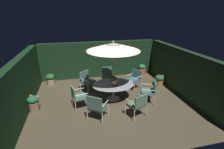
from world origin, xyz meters
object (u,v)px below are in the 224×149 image
object	(u,v)px
patio_chair_north	(150,90)
potted_plant_back_center	(50,79)
patio_chair_southwest	(96,106)
patio_chair_northeast	(135,78)
patio_chair_southeast	(87,79)
patio_chair_south	(78,95)
centerpiece_planter	(114,80)
potted_plant_front_corner	(159,80)
potted_plant_left_far	(142,69)
patio_chair_east	(107,75)
potted_plant_right_near	(34,103)
patio_dining_table	(113,86)
patio_chair_west	(138,104)
patio_umbrella	(113,47)

from	to	relation	value
patio_chair_north	potted_plant_back_center	size ratio (longest dim) A/B	1.59
patio_chair_southwest	potted_plant_back_center	bearing A→B (deg)	118.61
patio_chair_northeast	patio_chair_southeast	world-z (taller)	patio_chair_southeast
patio_chair_north	patio_chair_south	distance (m)	3.11
centerpiece_planter	patio_chair_southwest	bearing A→B (deg)	-127.73
potted_plant_front_corner	potted_plant_left_far	world-z (taller)	potted_plant_left_far
patio_chair_east	potted_plant_right_near	xyz separation A→B (m)	(-3.38, -1.85, -0.20)
centerpiece_planter	potted_plant_left_far	bearing A→B (deg)	47.63
patio_chair_southeast	patio_chair_east	bearing A→B (deg)	19.67
patio_dining_table	patio_chair_southeast	bearing A→B (deg)	131.55
centerpiece_planter	potted_plant_left_far	xyz separation A→B (m)	(2.52, 2.77, -0.66)
potted_plant_back_center	patio_chair_west	bearing A→B (deg)	-47.55
patio_chair_south	potted_plant_right_near	size ratio (longest dim) A/B	1.40
patio_chair_south	potted_plant_back_center	distance (m)	3.06
patio_umbrella	patio_chair_southeast	xyz separation A→B (m)	(-1.08, 1.22, -1.84)
patio_chair_north	potted_plant_back_center	xyz separation A→B (m)	(-4.48, 2.95, -0.24)
patio_chair_northeast	potted_plant_right_near	xyz separation A→B (m)	(-4.67, -1.14, -0.19)
potted_plant_front_corner	patio_chair_southeast	bearing A→B (deg)	175.60
patio_chair_northeast	patio_chair_south	world-z (taller)	patio_chair_south
patio_dining_table	patio_chair_northeast	xyz separation A→B (m)	(1.35, 0.91, -0.08)
patio_chair_southwest	patio_chair_west	distance (m)	1.55
patio_chair_north	patio_chair_east	bearing A→B (deg)	123.21
patio_chair_southwest	patio_chair_southeast	bearing A→B (deg)	92.89
patio_chair_southwest	patio_chair_west	xyz separation A→B (m)	(1.53, -0.19, -0.00)
patio_chair_southeast	patio_chair_southwest	distance (m)	2.55
patio_umbrella	patio_chair_southeast	bearing A→B (deg)	131.55
potted_plant_left_far	patio_chair_south	bearing A→B (deg)	-143.65
patio_umbrella	centerpiece_planter	distance (m)	1.43
potted_plant_front_corner	potted_plant_right_near	bearing A→B (deg)	-169.38
patio_chair_southwest	patio_chair_west	bearing A→B (deg)	-7.06
patio_chair_northeast	patio_chair_west	world-z (taller)	patio_chair_west
centerpiece_planter	potted_plant_left_far	distance (m)	3.80
patio_chair_east	patio_chair_south	distance (m)	2.59
patio_dining_table	potted_plant_right_near	size ratio (longest dim) A/B	2.73
patio_chair_east	patio_chair_south	size ratio (longest dim) A/B	1.03
patio_chair_northeast	patio_chair_west	distance (m)	2.55
patio_umbrella	potted_plant_left_far	bearing A→B (deg)	46.58
patio_chair_west	patio_chair_northeast	bearing A→B (deg)	72.46
centerpiece_planter	patio_chair_northeast	distance (m)	1.76
patio_umbrella	centerpiece_planter	xyz separation A→B (m)	(-0.01, -0.11, -1.43)
patio_umbrella	patio_chair_west	bearing A→B (deg)	-69.05
patio_chair_northeast	patio_chair_west	size ratio (longest dim) A/B	0.99
patio_chair_south	potted_plant_front_corner	bearing A→B (deg)	16.33
centerpiece_planter	potted_plant_back_center	xyz separation A→B (m)	(-2.95, 2.47, -0.66)
patio_chair_southeast	potted_plant_right_near	world-z (taller)	patio_chair_southeast
potted_plant_left_far	potted_plant_back_center	distance (m)	5.48
patio_chair_northeast	potted_plant_front_corner	bearing A→B (deg)	0.41
patio_chair_south	patio_chair_southwest	size ratio (longest dim) A/B	0.95
patio_chair_north	potted_plant_right_near	bearing A→B (deg)	175.61
potted_plant_left_far	patio_chair_southwest	bearing A→B (deg)	-131.02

